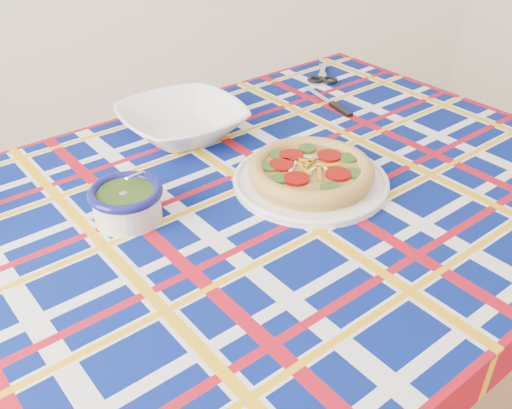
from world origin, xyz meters
name	(u,v)px	position (x,y,z in m)	size (l,w,h in m)	color
dining_table	(234,243)	(-0.17, -0.03, 0.74)	(2.01, 1.60, 0.82)	brown
tablecloth	(234,233)	(-0.17, -0.03, 0.77)	(1.79, 1.13, 0.12)	navy
main_focaccia_plate	(311,171)	(0.02, 0.01, 0.86)	(0.35, 0.35, 0.07)	#A37C3A
pesto_bowl	(127,200)	(-0.38, 0.02, 0.87)	(0.15, 0.15, 0.09)	#1B330D
serving_bowl	(183,122)	(-0.19, 0.35, 0.87)	(0.31, 0.31, 0.08)	white
table_knife	(320,96)	(0.25, 0.45, 0.83)	(0.24, 0.02, 0.01)	silver
kitchen_scissors	(323,70)	(0.35, 0.63, 0.84)	(0.21, 0.10, 0.02)	silver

